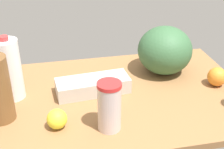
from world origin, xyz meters
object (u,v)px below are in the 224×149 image
(milk_jug, at_px, (9,70))
(tumbler_cup, at_px, (109,106))
(orange_near_front, at_px, (217,77))
(egg_carton, at_px, (93,85))
(watermelon, at_px, (165,50))
(lemon_loose, at_px, (57,119))

(milk_jug, relative_size, tumbler_cup, 1.45)
(milk_jug, relative_size, orange_near_front, 3.23)
(egg_carton, height_order, orange_near_front, orange_near_front)
(watermelon, relative_size, orange_near_front, 3.01)
(milk_jug, distance_m, lemon_loose, 0.32)
(egg_carton, relative_size, orange_near_front, 3.68)
(milk_jug, bearing_deg, egg_carton, 174.59)
(watermelon, bearing_deg, egg_carton, 17.83)
(milk_jug, relative_size, egg_carton, 0.88)
(tumbler_cup, relative_size, lemon_loose, 2.55)
(lemon_loose, bearing_deg, milk_jug, -55.37)
(egg_carton, bearing_deg, lemon_loose, 47.84)
(orange_near_front, bearing_deg, lemon_loose, 12.76)
(lemon_loose, bearing_deg, tumbler_cup, 167.27)
(orange_near_front, distance_m, lemon_loose, 0.75)
(milk_jug, bearing_deg, orange_near_front, 174.48)
(orange_near_front, bearing_deg, watermelon, -42.07)
(watermelon, relative_size, lemon_loose, 3.44)
(watermelon, distance_m, tumbler_cup, 0.52)
(watermelon, xyz_separation_m, milk_jug, (0.71, 0.09, 0.02))
(lemon_loose, bearing_deg, egg_carton, -127.23)
(milk_jug, xyz_separation_m, lemon_loose, (-0.17, 0.25, -0.09))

